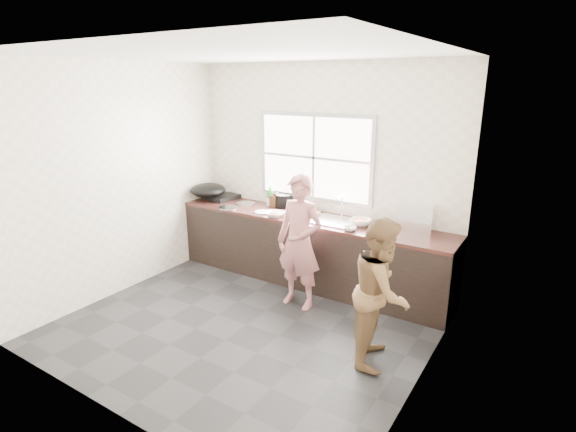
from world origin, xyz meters
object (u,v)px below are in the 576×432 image
Objects in this scene: bowl_held at (350,228)px; dish_rack at (417,217)px; woman at (300,246)px; burner at (222,197)px; black_pot at (284,200)px; wok at (208,190)px; plate_food at (263,212)px; pot_lid_right at (246,203)px; bottle_brown_short at (278,200)px; pot_lid_left at (229,207)px; bowl_mince at (275,214)px; person_side at (382,291)px; cutting_board at (304,213)px; glass_jar at (269,202)px; bottle_brown_tall at (275,199)px; bottle_green at (271,194)px; bowl_crabs at (360,223)px.

dish_rack is (0.61, 0.44, 0.12)m from bowl_held.
burner is at bearing 160.10° from woman.
dish_rack reaches higher than burner.
black_pot is 1.11m from wok.
plate_food is 0.51m from pot_lid_right.
pot_lid_left is at bearing -138.38° from bottle_brown_short.
burner is (-0.99, -0.11, -0.06)m from black_pot.
bowl_mince is 0.74m from pot_lid_right.
bowl_held is 1.24m from plate_food.
person_side reaches higher than cutting_board.
pot_lid_right is (0.47, -0.04, -0.02)m from burner.
glass_jar is (-1.39, 0.40, 0.02)m from bowl_held.
black_pot reaches higher than bowl_mince.
bowl_held is 1.45m from glass_jar.
woman is at bearing -137.06° from bowl_held.
glass_jar is (-2.12, 1.30, 0.23)m from person_side.
bowl_mince is 1.19m from burner.
bottle_brown_tall is 0.62m from pot_lid_left.
bowl_mince is at bearing 149.17° from woman.
black_pot is 0.55m from pot_lid_right.
plate_food is 0.38m from glass_jar.
woman is 3.53× the size of dish_rack.
pot_lid_right is (-1.70, 0.29, -0.02)m from bowl_held.
bottle_brown_short is at bearing 41.62° from pot_lid_left.
plate_food is 0.42× the size of wok.
person_side is 2.20m from plate_food.
pot_lid_right is (-0.52, -0.15, -0.08)m from black_pot.
bowl_mince is 1.14× the size of plate_food.
bottle_green is 0.13m from bottle_brown_short.
bottle_brown_short reaches higher than glass_jar.
bottle_green is 1.36× the size of bottle_brown_tall.
black_pot is at bearing 170.63° from bowl_crabs.
cutting_board is 1.39m from dish_rack.
person_side is 3.17m from wok.
pot_lid_left is at bearing -142.94° from black_pot.
woman reaches higher than burner.
dish_rack is at bearing 7.11° from cutting_board.
glass_jar is (-0.01, -0.04, -0.10)m from bottle_green.
burner reaches higher than pot_lid_right.
bottle_green reaches higher than pot_lid_left.
bottle_green is at bearing 162.34° from bowl_held.
bottle_green reaches higher than cutting_board.
person_side is 2.42m from bottle_brown_short.
pot_lid_right is (0.55, 0.14, -0.15)m from wok.
bottle_brown_tall is at bearing -177.69° from dish_rack.
bottle_brown_tall is at bearing 44.19° from person_side.
bottle_green is 0.59× the size of wok.
plate_food is (-1.24, 0.06, -0.02)m from bowl_held.
person_side is 2.66m from pot_lid_left.
glass_jar is at bearing 20.15° from pot_lid_right.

